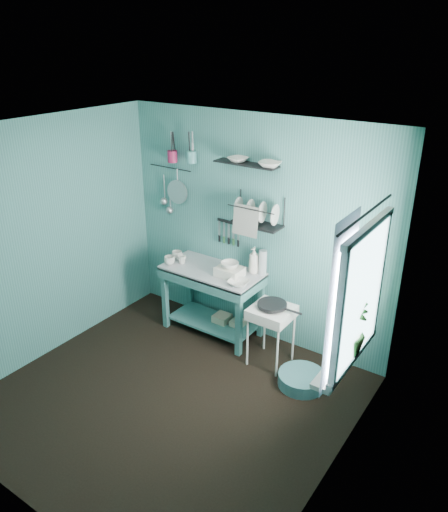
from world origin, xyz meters
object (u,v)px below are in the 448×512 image
Objects in this scene: utensil_cup_teal at (192,157)px; floor_basin at (302,379)px; water_bottle at (263,262)px; dish_rack at (256,211)px; wash_tub at (230,272)px; storage_tin_small at (238,328)px; work_counter at (212,301)px; frying_pan at (272,305)px; potted_plant at (348,329)px; hotplate_stand at (271,335)px; soap_bottle at (254,260)px; mug_left at (170,260)px; mug_mid at (182,260)px; storage_tin_large at (222,323)px; colander at (177,192)px; mug_right at (177,255)px; utensil_cup_magenta at (172,156)px.

floor_basin is at bearing -16.65° from utensil_cup_teal.
dish_rack is at bearing -131.98° from water_bottle.
wash_tub is 1.40× the size of storage_tin_small.
frying_pan is (0.86, -0.15, 0.30)m from work_counter.
water_bottle is 0.56× the size of potted_plant.
potted_plant is 2.50× the size of storage_tin_small.
frying_pan is at bearing 0.00° from hotplate_stand.
dish_rack is at bearing 142.17° from frying_pan.
work_counter is at bearing 169.86° from frying_pan.
wash_tub is 0.64m from frying_pan.
soap_bottle is 0.45× the size of hotplate_stand.
utensil_cup_teal is 0.65× the size of storage_tin_small.
frying_pan reaches higher than floor_basin.
mug_left is at bearing 178.37° from hotplate_stand.
potted_plant reaches higher than mug_mid.
frying_pan is 1.83m from utensil_cup_teal.
dish_rack is at bearing 16.22° from storage_tin_large.
colander reaches higher than storage_tin_large.
mug_mid is at bearing 45.00° from mug_left.
work_counter is 0.67m from mug_right.
wash_tub is 1.00× the size of colander.
mug_mid is 0.33× the size of frying_pan.
dish_rack is 1.72m from potted_plant.
storage_tin_large is (-0.42, -0.17, -0.83)m from water_bottle.
soap_bottle is 0.84m from hotplate_stand.
utensil_cup_teal is (-0.03, 0.27, 1.13)m from mug_mid.
utensil_cup_teal reaches higher than mug_left.
mug_left is at bearing 165.89° from potted_plant.
potted_plant is 2.16m from storage_tin_large.
potted_plant is at bearing -24.40° from storage_tin_large.
mug_left is at bearing -158.20° from soap_bottle.
water_bottle is (0.52, 0.22, 0.54)m from work_counter.
hotplate_stand is at bearing -22.67° from storage_tin_small.
storage_tin_large reaches higher than floor_basin.
potted_plant is at bearing -32.65° from hotplate_stand.
wash_tub is 1.78m from potted_plant.
mug_left is at bearing -156.27° from dish_rack.
soap_bottle reaches higher than wash_tub.
wash_tub is (0.63, 0.04, 0.00)m from mug_mid.
mug_left is 0.56× the size of storage_tin_large.
utensil_cup_magenta is 0.26× the size of potted_plant.
work_counter is 4.01× the size of colander.
wash_tub is 0.51× the size of dish_rack.
dish_rack is (-0.40, 0.31, 1.20)m from hotplate_stand.
utensil_cup_teal reaches higher than hotplate_stand.
colander reaches higher than frying_pan.
floor_basin is at bearing -15.47° from colander.
soap_bottle reaches higher than mug_right.
floor_basin is (1.97, -0.54, -1.46)m from colander.
wash_tub is 0.60× the size of floor_basin.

